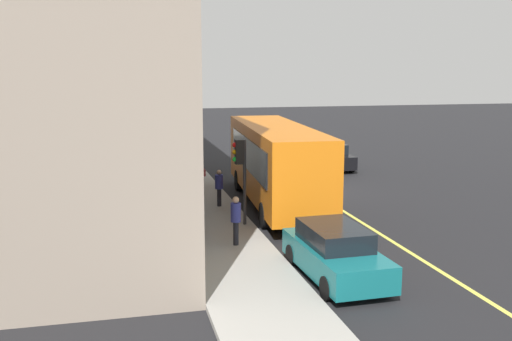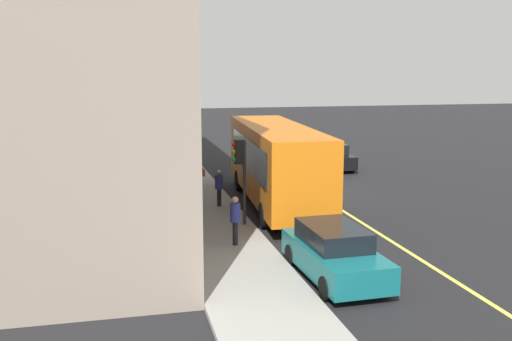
% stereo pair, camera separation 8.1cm
% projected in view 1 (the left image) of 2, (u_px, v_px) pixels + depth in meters
% --- Properties ---
extents(ground, '(120.00, 120.00, 0.00)m').
position_uv_depth(ground, '(311.00, 191.00, 28.60)').
color(ground, black).
extents(sidewalk, '(80.00, 2.93, 0.15)m').
position_uv_depth(sidewalk, '(195.00, 196.00, 27.26)').
color(sidewalk, '#9E9B93').
rests_on(sidewalk, ground).
extents(lane_centre_stripe, '(36.00, 0.16, 0.01)m').
position_uv_depth(lane_centre_stripe, '(311.00, 191.00, 28.60)').
color(lane_centre_stripe, '#D8D14C').
rests_on(lane_centre_stripe, ground).
extents(storefront_building, '(24.26, 11.21, 14.31)m').
position_uv_depth(storefront_building, '(28.00, 38.00, 23.71)').
color(storefront_building, gray).
rests_on(storefront_building, ground).
extents(bus, '(11.27, 3.24, 3.50)m').
position_uv_depth(bus, '(276.00, 161.00, 25.27)').
color(bus, orange).
rests_on(bus, ground).
extents(traffic_light, '(0.30, 0.52, 3.20)m').
position_uv_depth(traffic_light, '(240.00, 162.00, 21.55)').
color(traffic_light, '#2D2D33').
rests_on(traffic_light, sidewalk).
extents(car_teal, '(4.35, 1.97, 1.52)m').
position_uv_depth(car_teal, '(335.00, 253.00, 16.67)').
color(car_teal, '#14666B').
rests_on(car_teal, ground).
extents(car_black, '(4.36, 1.99, 1.52)m').
position_uv_depth(car_black, '(330.00, 156.00, 34.88)').
color(car_black, black).
rests_on(car_black, ground).
extents(pedestrian_waiting, '(0.34, 0.34, 1.56)m').
position_uv_depth(pedestrian_waiting, '(219.00, 185.00, 24.71)').
color(pedestrian_waiting, black).
rests_on(pedestrian_waiting, sidewalk).
extents(pedestrian_near_storefront, '(0.34, 0.34, 1.64)m').
position_uv_depth(pedestrian_near_storefront, '(236.00, 216.00, 19.26)').
color(pedestrian_near_storefront, black).
rests_on(pedestrian_near_storefront, sidewalk).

